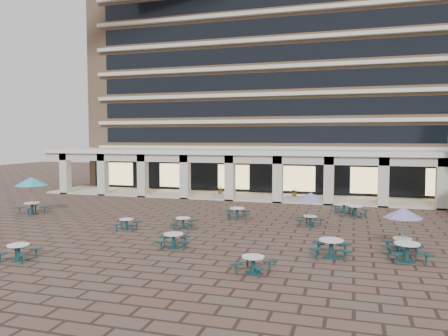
{
  "coord_description": "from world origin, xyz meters",
  "views": [
    {
      "loc": [
        8.22,
        -24.24,
        5.51
      ],
      "look_at": [
        0.13,
        3.0,
        3.53
      ],
      "focal_mm": 35.0,
      "sensor_mm": 36.0,
      "label": 1
    }
  ],
  "objects_px": {
    "picnic_table_1": "(174,239)",
    "planter_right": "(295,196)",
    "picnic_table_2": "(331,247)",
    "picnic_table_0": "(18,251)",
    "planter_left": "(221,193)"
  },
  "relations": [
    {
      "from": "picnic_table_1",
      "to": "picnic_table_2",
      "type": "distance_m",
      "value": 7.65
    },
    {
      "from": "planter_left",
      "to": "picnic_table_2",
      "type": "bearing_deg",
      "value": -58.1
    },
    {
      "from": "picnic_table_2",
      "to": "planter_right",
      "type": "distance_m",
      "value": 17.22
    },
    {
      "from": "planter_left",
      "to": "planter_right",
      "type": "bearing_deg",
      "value": 0.0
    },
    {
      "from": "planter_right",
      "to": "planter_left",
      "type": "bearing_deg",
      "value": 180.0
    },
    {
      "from": "picnic_table_2",
      "to": "planter_right",
      "type": "height_order",
      "value": "planter_right"
    },
    {
      "from": "picnic_table_0",
      "to": "picnic_table_1",
      "type": "bearing_deg",
      "value": 28.32
    },
    {
      "from": "picnic_table_0",
      "to": "picnic_table_2",
      "type": "xyz_separation_m",
      "value": [
        13.46,
        4.5,
        0.07
      ]
    },
    {
      "from": "picnic_table_1",
      "to": "picnic_table_2",
      "type": "height_order",
      "value": "picnic_table_2"
    },
    {
      "from": "picnic_table_1",
      "to": "planter_right",
      "type": "distance_m",
      "value": 17.69
    },
    {
      "from": "picnic_table_0",
      "to": "planter_right",
      "type": "distance_m",
      "value": 23.36
    },
    {
      "from": "planter_right",
      "to": "picnic_table_0",
      "type": "bearing_deg",
      "value": -114.32
    },
    {
      "from": "planter_left",
      "to": "planter_right",
      "type": "height_order",
      "value": "planter_left"
    },
    {
      "from": "picnic_table_2",
      "to": "picnic_table_0",
      "type": "bearing_deg",
      "value": -162.32
    },
    {
      "from": "picnic_table_1",
      "to": "planter_right",
      "type": "bearing_deg",
      "value": 60.83
    }
  ]
}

